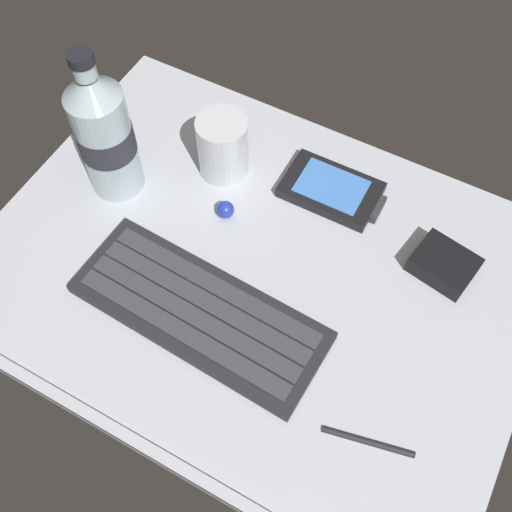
{
  "coord_description": "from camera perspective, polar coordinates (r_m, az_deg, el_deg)",
  "views": [
    {
      "loc": [
        16.8,
        -30.83,
        62.29
      ],
      "look_at": [
        0.0,
        0.0,
        3.0
      ],
      "focal_mm": 42.64,
      "sensor_mm": 36.0,
      "label": 1
    }
  ],
  "objects": [
    {
      "name": "handheld_device",
      "position": [
        0.78,
        7.15,
        6.16
      ],
      "size": [
        12.84,
        7.68,
        1.5
      ],
      "color": "black",
      "rests_on": "ground_plane"
    },
    {
      "name": "juice_cup",
      "position": [
        0.77,
        -3.11,
        10.04
      ],
      "size": [
        6.4,
        6.4,
        8.5
      ],
      "color": "silver",
      "rests_on": "ground_plane"
    },
    {
      "name": "keyboard",
      "position": [
        0.68,
        -5.31,
        -5.18
      ],
      "size": [
        29.5,
        12.38,
        1.7
      ],
      "color": "#232328",
      "rests_on": "ground_plane"
    },
    {
      "name": "ground_plane",
      "position": [
        0.72,
        -0.09,
        -1.75
      ],
      "size": [
        64.0,
        48.0,
        2.8
      ],
      "color": "silver"
    },
    {
      "name": "charger_block",
      "position": [
        0.74,
        17.21,
        -0.77
      ],
      "size": [
        7.9,
        6.77,
        2.4
      ],
      "primitive_type": "cube",
      "rotation": [
        0.0,
        0.0,
        -0.18
      ],
      "color": "black",
      "rests_on": "ground_plane"
    },
    {
      "name": "stylus_pen",
      "position": [
        0.65,
        10.51,
        -16.69
      ],
      "size": [
        9.43,
        2.73,
        0.7
      ],
      "primitive_type": "cylinder",
      "rotation": [
        0.0,
        1.57,
        0.22
      ],
      "color": "#26262B",
      "rests_on": "ground_plane"
    },
    {
      "name": "water_bottle",
      "position": [
        0.74,
        -14.03,
        11.02
      ],
      "size": [
        6.73,
        6.73,
        20.8
      ],
      "color": "silver",
      "rests_on": "ground_plane"
    },
    {
      "name": "trackball_mouse",
      "position": [
        0.75,
        -2.89,
        4.36
      ],
      "size": [
        2.2,
        2.2,
        2.2
      ],
      "primitive_type": "sphere",
      "color": "#2338B2",
      "rests_on": "ground_plane"
    }
  ]
}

